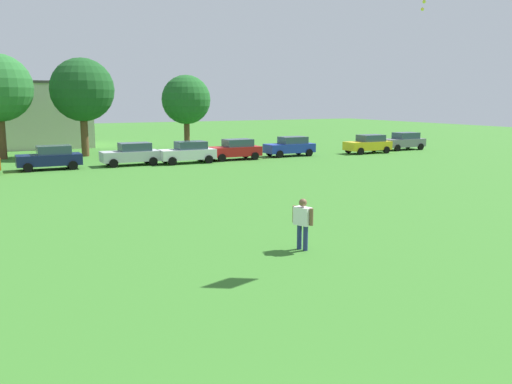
# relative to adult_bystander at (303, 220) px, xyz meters

# --- Properties ---
(ground_plane) EXTENTS (160.00, 160.00, 0.00)m
(ground_plane) POSITION_rel_adult_bystander_xyz_m (-6.09, 18.15, -1.02)
(ground_plane) COLOR #387528
(adult_bystander) EXTENTS (0.50, 0.77, 1.72)m
(adult_bystander) POSITION_rel_adult_bystander_xyz_m (0.00, 0.00, 0.00)
(adult_bystander) COLOR navy
(adult_bystander) RESTS_ON ground
(parked_car_navy_1) EXTENTS (4.30, 2.02, 1.68)m
(parked_car_navy_1) POSITION_rel_adult_bystander_xyz_m (-5.07, 25.53, -0.16)
(parked_car_navy_1) COLOR #141E4C
(parked_car_navy_1) RESTS_ON ground
(parked_car_silver_2) EXTENTS (4.30, 2.02, 1.68)m
(parked_car_silver_2) POSITION_rel_adult_bystander_xyz_m (0.65, 25.44, -0.16)
(parked_car_silver_2) COLOR silver
(parked_car_silver_2) RESTS_ON ground
(parked_car_white_3) EXTENTS (4.30, 2.02, 1.68)m
(parked_car_white_3) POSITION_rel_adult_bystander_xyz_m (4.87, 24.84, -0.16)
(parked_car_white_3) COLOR white
(parked_car_white_3) RESTS_ON ground
(parked_car_red_4) EXTENTS (4.30, 2.02, 1.68)m
(parked_car_red_4) POSITION_rel_adult_bystander_xyz_m (9.10, 25.35, -0.16)
(parked_car_red_4) COLOR red
(parked_car_red_4) RESTS_ON ground
(parked_car_blue_5) EXTENTS (4.30, 2.02, 1.68)m
(parked_car_blue_5) POSITION_rel_adult_bystander_xyz_m (14.59, 25.82, -0.16)
(parked_car_blue_5) COLOR #1E38AD
(parked_car_blue_5) RESTS_ON ground
(parked_car_yellow_6) EXTENTS (4.30, 2.02, 1.68)m
(parked_car_yellow_6) POSITION_rel_adult_bystander_xyz_m (22.23, 24.78, -0.16)
(parked_car_yellow_6) COLOR yellow
(parked_car_yellow_6) RESTS_ON ground
(parked_car_gray_7) EXTENTS (4.30, 2.02, 1.68)m
(parked_car_gray_7) POSITION_rel_adult_bystander_xyz_m (27.44, 25.94, -0.16)
(parked_car_gray_7) COLOR slate
(parked_car_gray_7) RESTS_ON ground
(tree_right) EXTENTS (5.37, 5.37, 8.36)m
(tree_right) POSITION_rel_adult_bystander_xyz_m (-1.34, 33.70, 4.62)
(tree_right) COLOR brown
(tree_right) RESTS_ON ground
(tree_far_right) EXTENTS (4.57, 4.57, 7.13)m
(tree_far_right) POSITION_rel_adult_bystander_xyz_m (8.10, 34.11, 3.79)
(tree_far_right) COLOR brown
(tree_far_right) RESTS_ON ground
(house_left) EXTENTS (14.31, 8.98, 6.64)m
(house_left) POSITION_rel_adult_bystander_xyz_m (-5.98, 45.73, 2.31)
(house_left) COLOR beige
(house_left) RESTS_ON ground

